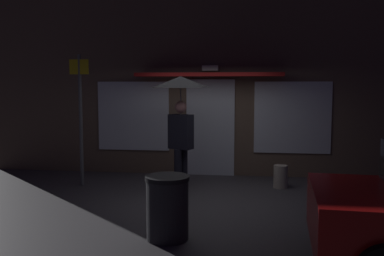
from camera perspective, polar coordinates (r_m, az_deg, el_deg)
ground_plane at (r=8.00m, az=0.98°, el=-9.39°), size 18.00×18.00×0.00m
building_facade at (r=10.05m, az=2.53°, el=6.16°), size 10.53×1.00×4.36m
person_with_umbrella at (r=8.43m, az=-1.49°, el=3.61°), size 1.12×1.12×2.24m
street_sign_post at (r=9.16m, az=-14.42°, el=1.97°), size 0.40×0.07×2.69m
sidewalk_bollard at (r=9.02m, az=11.55°, el=-6.26°), size 0.28×0.28×0.46m
trash_bin at (r=5.97m, az=-3.25°, el=-10.36°), size 0.60×0.60×0.87m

